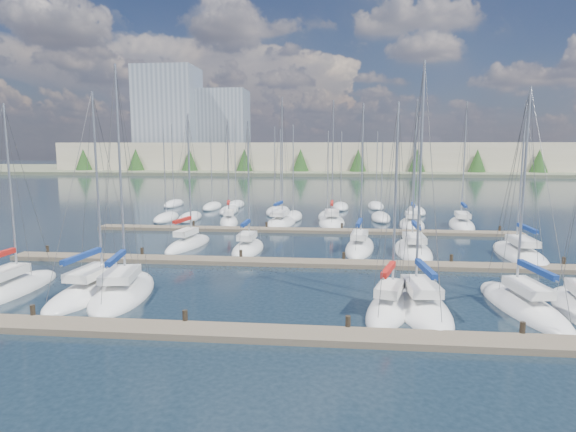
# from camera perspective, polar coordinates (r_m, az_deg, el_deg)

# --- Properties ---
(ground) EXTENTS (400.00, 400.00, 0.00)m
(ground) POSITION_cam_1_polar(r_m,az_deg,el_deg) (79.82, 3.31, 1.90)
(ground) COLOR #192632
(ground) RESTS_ON ground
(dock_near) EXTENTS (44.00, 1.93, 1.10)m
(dock_near) POSITION_cam_1_polar(r_m,az_deg,el_deg) (23.23, -3.05, -13.76)
(dock_near) COLOR #6B5E4C
(dock_near) RESTS_ON ground
(dock_mid) EXTENTS (44.00, 1.93, 1.10)m
(dock_mid) POSITION_cam_1_polar(r_m,az_deg,el_deg) (36.49, 0.32, -5.53)
(dock_mid) COLOR #6B5E4C
(dock_mid) RESTS_ON ground
(dock_far) EXTENTS (44.00, 1.93, 1.10)m
(dock_far) POSITION_cam_1_polar(r_m,az_deg,el_deg) (50.15, 1.83, -1.72)
(dock_far) COLOR #6B5E4C
(dock_far) RESTS_ON ground
(sailboat_b) EXTENTS (3.72, 9.60, 12.82)m
(sailboat_b) POSITION_cam_1_polar(r_m,az_deg,el_deg) (32.07, -21.81, -8.06)
(sailboat_b) COLOR white
(sailboat_b) RESTS_ON ground
(sailboat_l) EXTENTS (3.03, 8.95, 13.41)m
(sailboat_l) POSITION_cam_1_polar(r_m,az_deg,el_deg) (41.76, 14.60, -4.00)
(sailboat_l) COLOR white
(sailboat_l) RESTS_ON ground
(sailboat_d) EXTENTS (4.10, 7.46, 11.91)m
(sailboat_d) POSITION_cam_1_polar(r_m,az_deg,el_deg) (27.15, 12.01, -10.55)
(sailboat_d) COLOR white
(sailboat_d) RESTS_ON ground
(sailboat_a) EXTENTS (2.73, 8.49, 12.13)m
(sailboat_a) POSITION_cam_1_polar(r_m,az_deg,el_deg) (34.26, -30.01, -7.55)
(sailboat_a) COLOR white
(sailboat_a) RESTS_ON ground
(sailboat_c) EXTENTS (4.70, 9.10, 14.33)m
(sailboat_c) POSITION_cam_1_polar(r_m,az_deg,el_deg) (30.97, -18.98, -8.48)
(sailboat_c) COLOR white
(sailboat_c) RESTS_ON ground
(sailboat_m) EXTENTS (3.04, 9.63, 13.21)m
(sailboat_m) POSITION_cam_1_polar(r_m,az_deg,el_deg) (43.43, 25.75, -4.10)
(sailboat_m) COLOR white
(sailboat_m) RESTS_ON ground
(sailboat_p) EXTENTS (2.94, 8.81, 14.78)m
(sailboat_p) POSITION_cam_1_polar(r_m,az_deg,el_deg) (55.74, 5.21, -0.71)
(sailboat_p) COLOR white
(sailboat_p) RESTS_ON ground
(sailboat_k) EXTENTS (3.43, 8.91, 13.22)m
(sailboat_k) POSITION_cam_1_polar(r_m,az_deg,el_deg) (42.23, 8.49, -3.66)
(sailboat_k) COLOR white
(sailboat_k) RESTS_ON ground
(sailboat_i) EXTENTS (3.42, 7.73, 12.44)m
(sailboat_i) POSITION_cam_1_polar(r_m,az_deg,el_deg) (43.85, -11.74, -3.29)
(sailboat_i) COLOR white
(sailboat_i) RESTS_ON ground
(sailboat_f) EXTENTS (3.69, 9.18, 12.76)m
(sailboat_f) POSITION_cam_1_polar(r_m,az_deg,el_deg) (29.77, 26.02, -9.55)
(sailboat_f) COLOR white
(sailboat_f) RESTS_ON ground
(sailboat_e) EXTENTS (3.59, 9.16, 14.12)m
(sailboat_e) POSITION_cam_1_polar(r_m,az_deg,el_deg) (28.00, 15.21, -10.09)
(sailboat_e) COLOR white
(sailboat_e) RESTS_ON ground
(sailboat_q) EXTENTS (3.46, 7.98, 11.38)m
(sailboat_q) POSITION_cam_1_polar(r_m,az_deg,el_deg) (55.48, 14.46, -0.99)
(sailboat_q) COLOR white
(sailboat_q) RESTS_ON ground
(sailboat_n) EXTENTS (3.40, 7.11, 12.61)m
(sailboat_n) POSITION_cam_1_polar(r_m,az_deg,el_deg) (56.04, -7.02, -0.67)
(sailboat_n) COLOR white
(sailboat_n) RESTS_ON ground
(sailboat_r) EXTENTS (3.70, 9.17, 14.49)m
(sailboat_r) POSITION_cam_1_polar(r_m,az_deg,el_deg) (57.03, 19.89, -0.97)
(sailboat_r) COLOR white
(sailboat_r) RESTS_ON ground
(sailboat_o) EXTENTS (4.02, 8.40, 15.04)m
(sailboat_o) POSITION_cam_1_polar(r_m,az_deg,el_deg) (54.93, -0.86, -0.80)
(sailboat_o) COLOR white
(sailboat_o) RESTS_ON ground
(sailboat_j) EXTENTS (2.58, 6.84, 11.69)m
(sailboat_j) POSITION_cam_1_polar(r_m,az_deg,el_deg) (41.32, -4.77, -3.87)
(sailboat_j) COLOR white
(sailboat_j) RESTS_ON ground
(distant_boats) EXTENTS (36.93, 20.75, 13.30)m
(distant_boats) POSITION_cam_1_polar(r_m,az_deg,el_deg) (64.07, -1.20, 0.59)
(distant_boats) COLOR #9EA0A5
(distant_boats) RESTS_ON ground
(shoreline) EXTENTS (400.00, 60.00, 38.00)m
(shoreline) POSITION_cam_1_polar(r_m,az_deg,el_deg) (169.85, 0.13, 7.81)
(shoreline) COLOR #666B51
(shoreline) RESTS_ON ground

